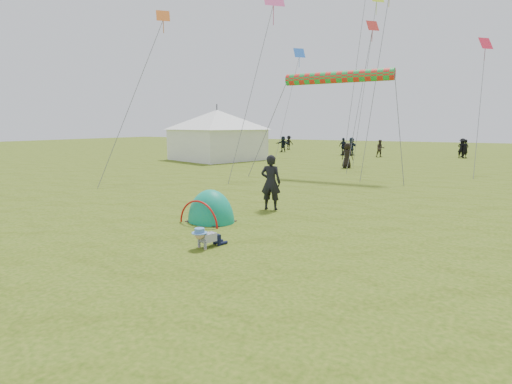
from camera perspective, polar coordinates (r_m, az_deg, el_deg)
The scene contains 19 objects.
ground at distance 9.22m, azimuth -7.74°, elevation -9.14°, with size 140.00×140.00×0.00m, color #2A4B0B.
crawling_toddler at distance 9.80m, azimuth -7.11°, elevation -6.38°, with size 0.48×0.69×0.53m, color black, non-canonical shape.
popup_tent at distance 12.43m, azimuth -6.44°, elevation -4.20°, with size 1.54×1.27×1.99m, color #008989.
standing_adult at distance 13.92m, azimuth 2.12°, elevation 1.38°, with size 0.70×0.46×1.93m, color black.
event_marquee at distance 34.45m, azimuth -5.56°, elevation 8.37°, with size 6.58×6.58×4.52m, color white, non-canonical shape.
crowd_person_2 at distance 40.50m, azimuth 12.33°, elevation 6.37°, with size 1.00×0.42×1.71m, color black.
crowd_person_4 at distance 28.41m, azimuth 12.89°, elevation 5.11°, with size 0.84×0.55×1.72m, color black.
crowd_person_5 at distance 40.35m, azimuth 13.46°, elevation 6.35°, with size 1.63×0.52×1.76m, color #222C3F.
crowd_person_6 at distance 40.63m, azimuth 27.76°, elevation 5.48°, with size 0.61×0.40×1.67m, color black.
crowd_person_7 at distance 38.99m, azimuth 17.33°, elevation 5.96°, with size 0.78×0.60×1.60m, color #362E27.
crowd_person_9 at distance 48.74m, azimuth 4.71°, elevation 7.05°, with size 1.09×0.63×1.69m, color black.
crowd_person_11 at distance 44.47m, azimuth 3.88°, elevation 6.85°, with size 1.62×0.51×1.74m, color black.
crowd_person_12 at distance 40.85m, azimuth 27.26°, elevation 5.50°, with size 0.59×0.39×1.61m, color black.
crowd_person_15 at distance 42.26m, azimuth 27.38°, elevation 5.66°, with size 1.11×0.64×1.72m, color black.
rainbow_tube_kite at distance 23.06m, azimuth 11.57°, elevation 15.77°, with size 0.64×0.64×5.99m, color red.
diamond_kite_0 at distance 30.28m, azimuth 29.97°, elevation 17.93°, with size 0.86×0.86×0.00m, color red.
diamond_kite_4 at distance 40.25m, azimuth 6.21°, elevation 19.16°, with size 1.06×1.06×0.00m, color blue.
diamond_kite_6 at distance 30.41m, azimuth 16.32°, elevation 21.85°, with size 0.83×0.83×0.00m, color red.
diamond_kite_7 at distance 24.10m, azimuth -13.14°, elevation 23.32°, with size 0.72×0.72×0.00m, color orange.
Camera 1 is at (5.25, -6.99, 2.94)m, focal length 28.00 mm.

